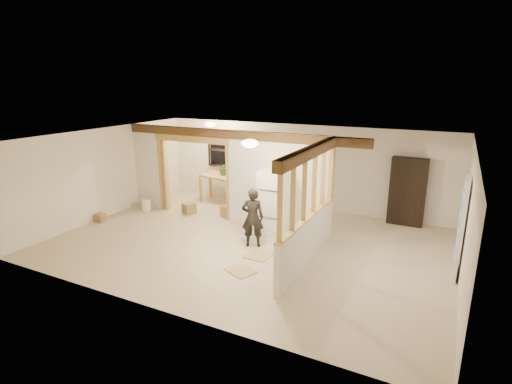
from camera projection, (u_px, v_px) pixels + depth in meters
The scene contains 30 objects.
floor at pixel (249, 243), 9.54m from camera, with size 9.00×6.50×0.01m, color #BFAB8E.
ceiling at pixel (248, 138), 8.86m from camera, with size 9.00×6.50×0.01m, color white.
wall_back at pixel (299, 166), 11.99m from camera, with size 9.00×0.01×2.50m, color silver.
wall_front at pixel (154, 241), 6.40m from camera, with size 9.00×0.01×2.50m, color silver.
wall_left at pixel (106, 173), 11.15m from camera, with size 0.01×6.50×2.50m, color silver.
wall_right at pixel (467, 223), 7.24m from camera, with size 0.01×6.50×2.50m, color silver.
partition_left_stub at pixel (148, 166), 11.98m from camera, with size 0.90×0.12×2.50m, color silver.
partition_center at pixel (278, 182), 10.14m from camera, with size 2.80×0.12×2.50m, color silver.
doorway_frame at pixel (194, 177), 11.31m from camera, with size 2.46×0.14×2.20m, color tan.
header_beam_back at pixel (236, 135), 10.36m from camera, with size 7.00×0.18×0.22m, color #543A1C.
header_beam_right at pixel (311, 152), 7.85m from camera, with size 0.18×3.30×0.22m, color #543A1C.
pony_wall at pixel (307, 241), 8.36m from camera, with size 0.12×3.20×1.00m, color silver.
stud_partition at pixel (309, 187), 8.05m from camera, with size 0.14×3.20×1.32m, color tan.
window_back at pixel (223, 150), 12.97m from camera, with size 1.12×0.10×1.10m, color black.
french_door at pixel (461, 228), 7.69m from camera, with size 0.12×0.86×2.00m, color white.
ceiling_dome_main at pixel (250, 143), 8.30m from camera, with size 0.36×0.36×0.16m, color #FFEABF.
ceiling_dome_util at pixel (210, 124), 11.93m from camera, with size 0.32×0.32×0.14m, color #FFEABF.
hanging_bulb at pixel (212, 138), 11.19m from camera, with size 0.07×0.07×0.07m, color #FFD88C.
refrigerator at pixel (274, 202), 9.88m from camera, with size 0.68×0.66×1.66m, color white.
woman at pixel (253, 217), 9.17m from camera, with size 0.51×0.33×1.40m, color #292625.
work_table at pixel (222, 189), 12.63m from camera, with size 1.36×0.68×0.86m, color tan.
potted_plant at pixel (224, 169), 12.54m from camera, with size 0.37×0.32×0.41m, color #29682C.
shop_vac at pixel (155, 192), 12.65m from camera, with size 0.52×0.52×0.68m, color #920C07.
bookshelf at pixel (407, 192), 10.53m from camera, with size 0.91×0.30×1.82m, color black.
bucket at pixel (146, 205), 11.84m from camera, with size 0.28×0.28×0.35m, color white.
box_util_a at pixel (228, 211), 11.36m from camera, with size 0.35×0.30×0.30m, color #99794A.
box_util_b at pixel (189, 208), 11.63m from camera, with size 0.32×0.32×0.30m, color #99794A.
box_front at pixel (100, 218), 10.93m from camera, with size 0.28×0.22×0.22m, color #99794A.
floor_panel_near at pixel (259, 255), 8.82m from camera, with size 0.53×0.53×0.02m, color tan.
floor_panel_far at pixel (241, 271), 8.10m from camera, with size 0.56×0.45×0.02m, color tan.
Camera 1 is at (4.14, -7.83, 3.74)m, focal length 28.00 mm.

